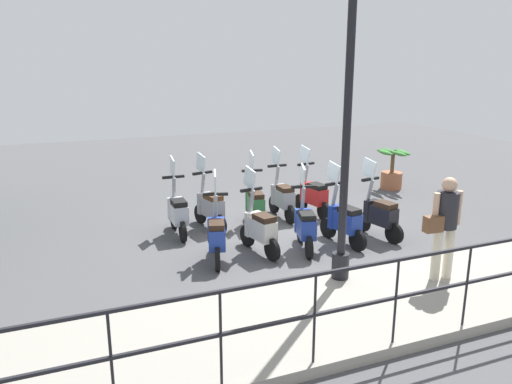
{
  "coord_description": "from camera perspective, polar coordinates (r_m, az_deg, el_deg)",
  "views": [
    {
      "loc": [
        -8.46,
        4.01,
        3.4
      ],
      "look_at": [
        0.2,
        0.5,
        0.9
      ],
      "focal_mm": 35.0,
      "sensor_mm": 36.0,
      "label": 1
    }
  ],
  "objects": [
    {
      "name": "scooter_near_4",
      "position": [
        8.61,
        -4.53,
        -4.89
      ],
      "size": [
        1.2,
        0.54,
        1.54
      ],
      "rotation": [
        0.0,
        0.0,
        -0.28
      ],
      "color": "black",
      "rests_on": "ground_plane"
    },
    {
      "name": "lamp_post_near",
      "position": [
        7.28,
        10.25,
        5.41
      ],
      "size": [
        0.26,
        0.9,
        4.64
      ],
      "color": "black",
      "rests_on": "promenade_walkway"
    },
    {
      "name": "potted_palm",
      "position": [
        13.9,
        15.26,
        2.17
      ],
      "size": [
        1.06,
        0.66,
        1.05
      ],
      "color": "#9E5B3D",
      "rests_on": "ground_plane"
    },
    {
      "name": "scooter_far_4",
      "position": [
        9.96,
        -8.94,
        -2.26
      ],
      "size": [
        1.23,
        0.44,
        1.54
      ],
      "rotation": [
        0.0,
        0.0,
        -0.02
      ],
      "color": "black",
      "rests_on": "ground_plane"
    },
    {
      "name": "scooter_far_1",
      "position": [
        10.89,
        2.99,
        -0.58
      ],
      "size": [
        1.23,
        0.44,
        1.54
      ],
      "rotation": [
        0.0,
        0.0,
        0.01
      ],
      "color": "black",
      "rests_on": "ground_plane"
    },
    {
      "name": "scooter_near_0",
      "position": [
        9.98,
        13.88,
        -2.47
      ],
      "size": [
        1.22,
        0.49,
        1.54
      ],
      "rotation": [
        0.0,
        0.0,
        0.21
      ],
      "color": "black",
      "rests_on": "ground_plane"
    },
    {
      "name": "scooter_near_1",
      "position": [
        9.49,
        9.95,
        -3.18
      ],
      "size": [
        1.22,
        0.47,
        1.54
      ],
      "rotation": [
        0.0,
        0.0,
        0.18
      ],
      "color": "black",
      "rests_on": "ground_plane"
    },
    {
      "name": "fence_railing",
      "position": [
        6.37,
        19.66,
        -9.2
      ],
      "size": [
        0.04,
        16.03,
        1.07
      ],
      "color": "black",
      "rests_on": "promenade_walkway"
    },
    {
      "name": "scooter_far_0",
      "position": [
        11.14,
        6.51,
        -0.31
      ],
      "size": [
        1.22,
        0.47,
        1.54
      ],
      "rotation": [
        0.0,
        0.0,
        0.18
      ],
      "color": "black",
      "rests_on": "ground_plane"
    },
    {
      "name": "ground_plane",
      "position": [
        9.97,
        3.11,
        -5.0
      ],
      "size": [
        28.0,
        28.0,
        0.0
      ],
      "primitive_type": "plane",
      "color": "#4C4C4F"
    },
    {
      "name": "scooter_near_3",
      "position": [
        8.92,
        0.41,
        -4.11
      ],
      "size": [
        1.22,
        0.48,
        1.54
      ],
      "rotation": [
        0.0,
        0.0,
        0.18
      ],
      "color": "black",
      "rests_on": "ground_plane"
    },
    {
      "name": "pedestrian_with_bag",
      "position": [
        7.92,
        20.79,
        -3.1
      ],
      "size": [
        0.34,
        0.65,
        1.59
      ],
      "rotation": [
        0.0,
        0.0,
        -0.07
      ],
      "color": "beige",
      "rests_on": "promenade_walkway"
    },
    {
      "name": "scooter_far_2",
      "position": [
        10.39,
        -0.14,
        -1.34
      ],
      "size": [
        1.23,
        0.47,
        1.54
      ],
      "rotation": [
        0.0,
        0.0,
        -0.17
      ],
      "color": "black",
      "rests_on": "ground_plane"
    },
    {
      "name": "promenade_walkway",
      "position": [
        7.44,
        13.7,
        -12.04
      ],
      "size": [
        2.2,
        20.0,
        0.15
      ],
      "color": "gray",
      "rests_on": "ground_plane"
    },
    {
      "name": "scooter_near_2",
      "position": [
        9.11,
        5.63,
        -3.77
      ],
      "size": [
        1.2,
        0.54,
        1.54
      ],
      "rotation": [
        0.0,
        0.0,
        -0.29
      ],
      "color": "black",
      "rests_on": "ground_plane"
    },
    {
      "name": "scooter_far_3",
      "position": [
        10.26,
        -5.3,
        -1.61
      ],
      "size": [
        1.22,
        0.5,
        1.54
      ],
      "rotation": [
        0.0,
        0.0,
        0.22
      ],
      "color": "black",
      "rests_on": "ground_plane"
    }
  ]
}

